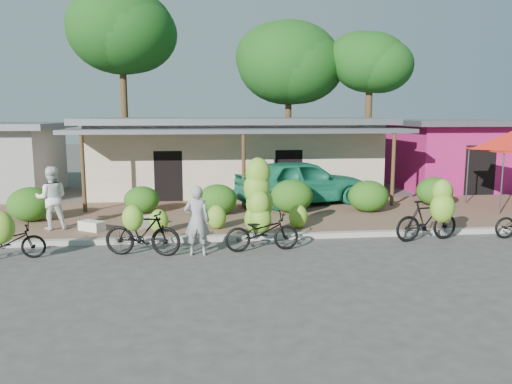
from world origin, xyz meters
TOP-DOWN VIEW (x-y plane):
  - ground at (0.00, 0.00)m, footprint 100.00×100.00m
  - sidewalk at (0.00, 5.00)m, footprint 60.00×6.00m
  - curb at (0.00, 2.00)m, footprint 60.00×0.25m
  - shop_main at (0.00, 10.93)m, footprint 13.00×8.50m
  - shop_pink at (10.50, 10.99)m, footprint 6.00×6.00m
  - tree_far_center at (-5.69, 16.11)m, footprint 5.67×5.59m
  - tree_center_right at (3.31, 16.61)m, footprint 5.84×5.77m
  - tree_near_right at (7.31, 14.61)m, footprint 4.14×3.94m
  - hedge_0 at (-6.99, 4.74)m, footprint 1.41×1.27m
  - hedge_1 at (-3.59, 5.67)m, footprint 1.20×1.08m
  - hedge_2 at (-0.99, 5.13)m, footprint 1.33×1.20m
  - hedge_3 at (1.60, 5.21)m, footprint 1.48×1.34m
  - hedge_4 at (4.29, 5.01)m, footprint 1.42×1.28m
  - hedge_5 at (7.21, 5.96)m, footprint 1.36×1.23m
  - bike_far_left at (-6.24, 0.60)m, footprint 1.78×1.33m
  - bike_left at (-3.05, 0.67)m, footprint 2.01×1.32m
  - bike_center at (-0.03, 1.08)m, footprint 1.99×1.28m
  - bike_right at (4.74, 1.16)m, footprint 1.99×1.34m
  - loose_banana_a at (-2.78, 2.66)m, footprint 0.55×0.47m
  - loose_banana_b at (-1.10, 2.96)m, footprint 0.58×0.49m
  - loose_banana_c at (1.34, 2.76)m, footprint 0.57×0.49m
  - sack_near at (-3.34, 3.49)m, footprint 0.92×0.84m
  - sack_far at (-4.78, 3.18)m, footprint 0.83×0.74m
  - vendor at (-1.68, 0.61)m, footprint 0.67×0.47m
  - bystander at (-5.97, 3.50)m, footprint 1.02×0.86m
  - teal_van at (2.26, 6.78)m, footprint 5.45×3.43m

SIDE VIEW (x-z plane):
  - ground at x=0.00m, z-range 0.00..0.00m
  - sidewalk at x=0.00m, z-range 0.00..0.12m
  - curb at x=0.00m, z-range 0.00..0.15m
  - sack_far at x=-4.78m, z-range 0.12..0.40m
  - sack_near at x=-3.34m, z-range 0.12..0.42m
  - loose_banana_a at x=-2.78m, z-range 0.12..0.81m
  - loose_banana_c at x=1.34m, z-range 0.12..0.84m
  - loose_banana_b at x=-1.10m, z-range 0.12..0.85m
  - bike_far_left at x=-6.24m, z-range -0.11..1.22m
  - hedge_1 at x=-3.59m, z-range 0.12..1.06m
  - bike_left at x=-3.05m, z-range -0.08..1.34m
  - hedge_2 at x=-0.99m, z-range 0.12..1.16m
  - hedge_5 at x=7.21m, z-range 0.12..1.18m
  - hedge_0 at x=-6.99m, z-range 0.12..1.22m
  - hedge_4 at x=4.29m, z-range 0.12..1.23m
  - hedge_3 at x=1.60m, z-range 0.12..1.28m
  - bike_right at x=4.74m, z-range -0.15..1.67m
  - vendor at x=-1.68m, z-range 0.00..1.77m
  - bike_center at x=-0.03m, z-range -0.24..2.15m
  - teal_van at x=2.26m, z-range 0.12..1.85m
  - bystander at x=-5.97m, z-range 0.12..2.00m
  - shop_pink at x=10.50m, z-range 0.05..3.30m
  - shop_main at x=0.00m, z-range 0.05..3.40m
  - tree_near_right at x=7.31m, z-range 2.37..10.23m
  - tree_center_right at x=3.31m, z-range 2.12..10.77m
  - tree_far_center at x=-5.69m, z-range 2.89..12.94m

